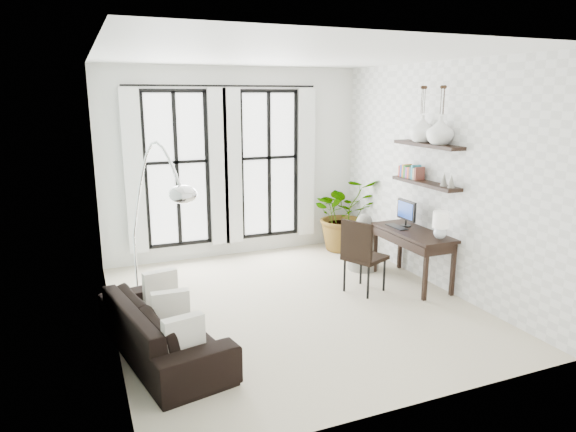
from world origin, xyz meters
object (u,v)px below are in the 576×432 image
plant (345,213)px  arc_lamp (154,185)px  buddha (364,246)px  desk_chair (361,252)px  sofa (162,327)px  desk (415,236)px

plant → arc_lamp: bearing=-151.4°
buddha → desk_chair: bearing=-122.8°
arc_lamp → buddha: arc_lamp is taller
sofa → desk: size_ratio=1.53×
sofa → desk_chair: bearing=-87.5°
sofa → desk_chair: 2.96m
plant → buddha: size_ratio=1.47×
plant → desk_chair: size_ratio=1.26×
sofa → plant: plant is taller
plant → desk_chair: plant is taller
sofa → arc_lamp: (0.10, 0.71, 1.43)m
desk_chair → arc_lamp: bearing=155.2°
sofa → arc_lamp: size_ratio=0.93×
arc_lamp → sofa: bearing=-98.2°
plant → desk: (0.08, -1.96, 0.08)m
sofa → plant: bearing=-65.4°
arc_lamp → desk_chair: bearing=-0.2°
desk_chair → arc_lamp: size_ratio=0.47×
sofa → buddha: (3.44, 1.60, 0.08)m
plant → buddha: (-0.23, -1.06, -0.29)m
desk_chair → buddha: bearing=32.6°
desk → buddha: 1.02m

